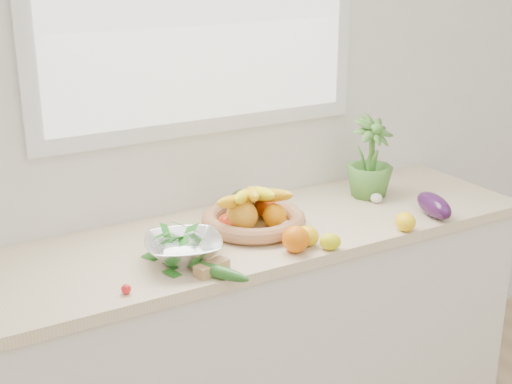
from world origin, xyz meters
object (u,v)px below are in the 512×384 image
apple (228,224)px  fruit_basket (253,214)px  cucumber (218,272)px  potted_herb (370,158)px  colander_with_spinach (184,244)px  eggplant (434,205)px

apple → fruit_basket: fruit_basket is taller
cucumber → potted_herb: size_ratio=0.68×
cucumber → colander_with_spinach: bearing=105.2°
eggplant → cucumber: size_ratio=0.94×
colander_with_spinach → apple: bearing=28.9°
cucumber → potted_herb: (0.87, 0.36, 0.14)m
eggplant → potted_herb: 0.33m
cucumber → fruit_basket: fruit_basket is taller
apple → potted_herb: size_ratio=0.24×
apple → colander_with_spinach: (-0.23, -0.13, 0.02)m
potted_herb → colander_with_spinach: 0.94m
eggplant → colander_with_spinach: bearing=174.3°
apple → cucumber: (-0.19, -0.28, -0.02)m
eggplant → fruit_basket: fruit_basket is taller
apple → eggplant: bearing=-16.6°
potted_herb → fruit_basket: (-0.58, -0.06, -0.11)m
apple → potted_herb: bearing=6.2°
potted_herb → colander_with_spinach: potted_herb is taller
potted_herb → colander_with_spinach: (-0.91, -0.20, -0.10)m
apple → colander_with_spinach: colander_with_spinach is taller
apple → eggplant: eggplant is taller
potted_herb → colander_with_spinach: size_ratio=1.07×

